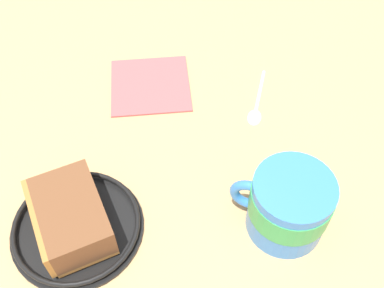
{
  "coord_description": "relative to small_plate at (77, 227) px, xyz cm",
  "views": [
    {
      "loc": [
        -12.59,
        -27.11,
        50.45
      ],
      "look_at": [
        6.71,
        4.05,
        3.0
      ],
      "focal_mm": 43.13,
      "sensor_mm": 36.0,
      "label": 1
    }
  ],
  "objects": [
    {
      "name": "small_plate",
      "position": [
        0.0,
        0.0,
        0.0
      ],
      "size": [
        15.94,
        15.94,
        1.52
      ],
      "color": "black",
      "rests_on": "ground_plane"
    },
    {
      "name": "tea_mug",
      "position": [
        21.55,
        -12.4,
        3.96
      ],
      "size": [
        9.68,
        10.54,
        8.62
      ],
      "color": "#3372BF",
      "rests_on": "ground_plane"
    },
    {
      "name": "folded_napkin",
      "position": [
        19.13,
        16.82,
        -0.44
      ],
      "size": [
        15.92,
        15.92,
        0.6
      ],
      "primitive_type": "cube",
      "rotation": [
        0.0,
        0.0,
        -0.45
      ],
      "color": "#B24C4C",
      "rests_on": "ground_plane"
    },
    {
      "name": "cake_slice",
      "position": [
        -0.26,
        0.03,
        2.58
      ],
      "size": [
        9.04,
        11.87,
        4.77
      ],
      "color": "#9E662D",
      "rests_on": "small_plate"
    },
    {
      "name": "ground_plane",
      "position": [
        10.69,
        -2.16,
        -2.17
      ],
      "size": [
        127.2,
        127.2,
        2.86
      ],
      "primitive_type": "cube",
      "color": "tan"
    },
    {
      "name": "teaspoon",
      "position": [
        30.08,
        4.42,
        -0.39
      ],
      "size": [
        8.92,
        8.83,
        0.8
      ],
      "color": "silver",
      "rests_on": "ground_plane"
    }
  ]
}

